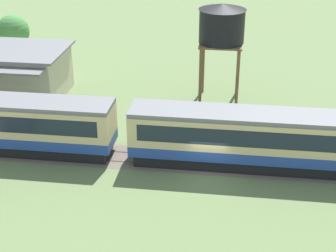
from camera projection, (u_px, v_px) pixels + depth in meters
ground_plane at (208, 172)px, 36.57m from camera, size 600.00×600.00×0.00m
passenger_train at (126, 129)px, 37.48m from camera, size 75.91×3.15×4.21m
railway_track at (147, 158)px, 38.31m from camera, size 138.39×3.60×0.04m
station_building at (11, 72)px, 48.44m from camera, size 10.75×8.51×4.58m
water_tower at (222, 25)px, 45.36m from camera, size 4.23×4.23×8.99m
yard_tree_0 at (13, 31)px, 55.30m from camera, size 3.48×3.48×5.66m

